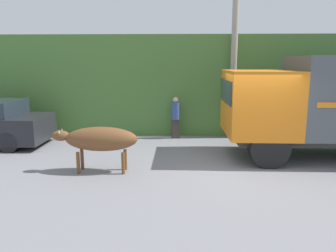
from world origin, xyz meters
TOP-DOWN VIEW (x-y plane):
  - ground_plane at (0.00, 0.00)m, footprint 60.00×60.00m
  - hillside_embankment at (0.00, 6.70)m, footprint 32.00×5.92m
  - brown_cow at (-3.87, -0.59)m, footprint 2.21×0.63m
  - pedestrian_on_hill at (-1.96, 3.31)m, footprint 0.37×0.37m
  - utility_pole at (0.14, 3.49)m, footprint 0.90×0.23m

SIDE VIEW (x-z plane):
  - ground_plane at x=0.00m, z-range 0.00..0.00m
  - pedestrian_on_hill at x=-1.96m, z-range 0.08..1.63m
  - brown_cow at x=-3.87m, z-range 0.27..1.46m
  - hillside_embankment at x=0.00m, z-range 0.00..3.83m
  - utility_pole at x=0.14m, z-range 0.11..6.71m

